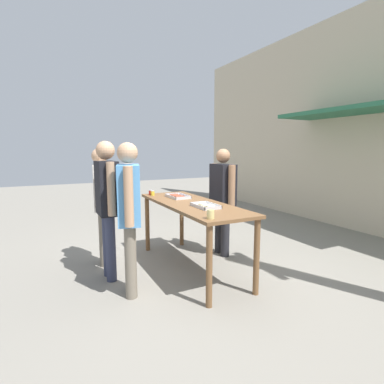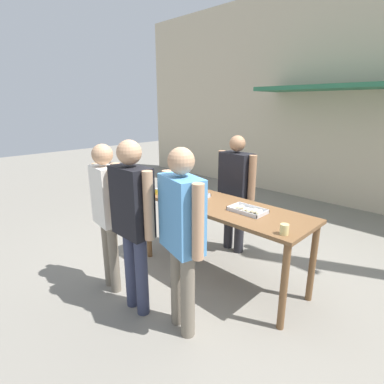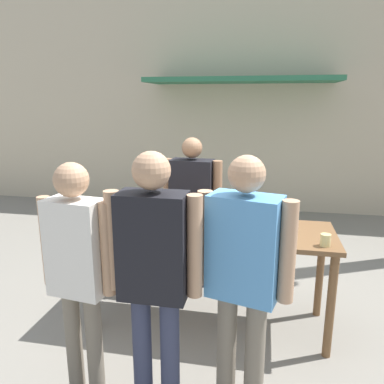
{
  "view_description": "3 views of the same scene",
  "coord_description": "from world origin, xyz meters",
  "px_view_note": "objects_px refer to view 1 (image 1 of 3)",
  "views": [
    {
      "loc": [
        3.63,
        -1.84,
        1.68
      ],
      "look_at": [
        0.0,
        0.0,
        1.1
      ],
      "focal_mm": 28.0,
      "sensor_mm": 36.0,
      "label": 1
    },
    {
      "loc": [
        2.12,
        -2.64,
        2.09
      ],
      "look_at": [
        -0.5,
        0.01,
        1.0
      ],
      "focal_mm": 28.0,
      "sensor_mm": 36.0,
      "label": 2
    },
    {
      "loc": [
        0.45,
        -3.18,
        2.07
      ],
      "look_at": [
        -0.31,
        0.7,
        1.1
      ],
      "focal_mm": 35.0,
      "sensor_mm": 36.0,
      "label": 3
    }
  ],
  "objects_px": {
    "person_customer_with_cup": "(129,206)",
    "person_customer_waiting_in_line": "(107,198)",
    "person_customer_holding_hotdog": "(101,195)",
    "condiment_jar_mustard": "(151,192)",
    "food_tray_buns": "(206,206)",
    "condiment_jar_ketchup": "(153,193)",
    "person_server_behind_table": "(223,193)",
    "food_tray_sausages": "(178,197)",
    "beer_cup": "(211,214)"
  },
  "relations": [
    {
      "from": "person_customer_with_cup",
      "to": "person_customer_waiting_in_line",
      "type": "relative_size",
      "value": 0.98
    },
    {
      "from": "person_customer_holding_hotdog",
      "to": "person_customer_with_cup",
      "type": "height_order",
      "value": "person_customer_with_cup"
    },
    {
      "from": "condiment_jar_mustard",
      "to": "food_tray_buns",
      "type": "bearing_deg",
      "value": 11.56
    },
    {
      "from": "condiment_jar_ketchup",
      "to": "condiment_jar_mustard",
      "type": "bearing_deg",
      "value": -178.05
    },
    {
      "from": "condiment_jar_mustard",
      "to": "person_customer_holding_hotdog",
      "type": "relative_size",
      "value": 0.05
    },
    {
      "from": "person_server_behind_table",
      "to": "person_customer_waiting_in_line",
      "type": "xyz_separation_m",
      "value": [
        0.11,
        -1.8,
        0.07
      ]
    },
    {
      "from": "condiment_jar_ketchup",
      "to": "person_customer_holding_hotdog",
      "type": "relative_size",
      "value": 0.05
    },
    {
      "from": "person_customer_with_cup",
      "to": "person_customer_waiting_in_line",
      "type": "xyz_separation_m",
      "value": [
        -0.55,
        -0.13,
        0.02
      ]
    },
    {
      "from": "person_customer_waiting_in_line",
      "to": "food_tray_sausages",
      "type": "bearing_deg",
      "value": -75.12
    },
    {
      "from": "condiment_jar_ketchup",
      "to": "person_server_behind_table",
      "type": "height_order",
      "value": "person_server_behind_table"
    },
    {
      "from": "person_customer_holding_hotdog",
      "to": "condiment_jar_ketchup",
      "type": "bearing_deg",
      "value": -72.42
    },
    {
      "from": "beer_cup",
      "to": "person_server_behind_table",
      "type": "relative_size",
      "value": 0.06
    },
    {
      "from": "condiment_jar_mustard",
      "to": "condiment_jar_ketchup",
      "type": "distance_m",
      "value": 0.09
    },
    {
      "from": "condiment_jar_ketchup",
      "to": "beer_cup",
      "type": "height_order",
      "value": "beer_cup"
    },
    {
      "from": "food_tray_sausages",
      "to": "person_customer_holding_hotdog",
      "type": "bearing_deg",
      "value": -101.84
    },
    {
      "from": "beer_cup",
      "to": "person_customer_with_cup",
      "type": "xyz_separation_m",
      "value": [
        -0.6,
        -0.72,
        0.05
      ]
    },
    {
      "from": "person_server_behind_table",
      "to": "person_customer_with_cup",
      "type": "distance_m",
      "value": 1.8
    },
    {
      "from": "beer_cup",
      "to": "person_customer_holding_hotdog",
      "type": "height_order",
      "value": "person_customer_holding_hotdog"
    },
    {
      "from": "food_tray_buns",
      "to": "condiment_jar_mustard",
      "type": "bearing_deg",
      "value": -168.44
    },
    {
      "from": "food_tray_buns",
      "to": "condiment_jar_ketchup",
      "type": "relative_size",
      "value": 5.09
    },
    {
      "from": "food_tray_sausages",
      "to": "person_customer_holding_hotdog",
      "type": "xyz_separation_m",
      "value": [
        -0.23,
        -1.1,
        0.06
      ]
    },
    {
      "from": "condiment_jar_mustard",
      "to": "person_customer_with_cup",
      "type": "bearing_deg",
      "value": -28.35
    },
    {
      "from": "condiment_jar_ketchup",
      "to": "food_tray_sausages",
      "type": "bearing_deg",
      "value": 36.2
    },
    {
      "from": "food_tray_buns",
      "to": "condiment_jar_mustard",
      "type": "distance_m",
      "value": 1.38
    },
    {
      "from": "condiment_jar_ketchup",
      "to": "person_server_behind_table",
      "type": "distance_m",
      "value": 1.12
    },
    {
      "from": "condiment_jar_ketchup",
      "to": "beer_cup",
      "type": "xyz_separation_m",
      "value": [
        1.82,
        0.01,
        0.01
      ]
    },
    {
      "from": "food_tray_sausages",
      "to": "person_customer_waiting_in_line",
      "type": "distance_m",
      "value": 1.16
    },
    {
      "from": "person_server_behind_table",
      "to": "person_customer_holding_hotdog",
      "type": "relative_size",
      "value": 0.99
    },
    {
      "from": "condiment_jar_ketchup",
      "to": "person_customer_waiting_in_line",
      "type": "relative_size",
      "value": 0.04
    },
    {
      "from": "food_tray_sausages",
      "to": "food_tray_buns",
      "type": "bearing_deg",
      "value": -0.09
    },
    {
      "from": "person_customer_holding_hotdog",
      "to": "food_tray_buns",
      "type": "bearing_deg",
      "value": -127.89
    },
    {
      "from": "food_tray_sausages",
      "to": "person_customer_waiting_in_line",
      "type": "xyz_separation_m",
      "value": [
        0.3,
        -1.12,
        0.1
      ]
    },
    {
      "from": "food_tray_sausages",
      "to": "person_customer_with_cup",
      "type": "xyz_separation_m",
      "value": [
        0.84,
        -0.98,
        0.08
      ]
    },
    {
      "from": "food_tray_buns",
      "to": "person_customer_holding_hotdog",
      "type": "relative_size",
      "value": 0.24
    },
    {
      "from": "person_customer_holding_hotdog",
      "to": "person_customer_waiting_in_line",
      "type": "relative_size",
      "value": 0.95
    },
    {
      "from": "food_tray_buns",
      "to": "condiment_jar_ketchup",
      "type": "xyz_separation_m",
      "value": [
        -1.26,
        -0.27,
        0.02
      ]
    },
    {
      "from": "condiment_jar_ketchup",
      "to": "beer_cup",
      "type": "bearing_deg",
      "value": 0.22
    },
    {
      "from": "person_server_behind_table",
      "to": "person_customer_holding_hotdog",
      "type": "height_order",
      "value": "person_customer_holding_hotdog"
    },
    {
      "from": "food_tray_sausages",
      "to": "person_server_behind_table",
      "type": "height_order",
      "value": "person_server_behind_table"
    },
    {
      "from": "person_customer_waiting_in_line",
      "to": "condiment_jar_ketchup",
      "type": "bearing_deg",
      "value": -51.42
    },
    {
      "from": "food_tray_buns",
      "to": "food_tray_sausages",
      "type": "bearing_deg",
      "value": 179.91
    },
    {
      "from": "person_server_behind_table",
      "to": "person_customer_waiting_in_line",
      "type": "height_order",
      "value": "person_customer_waiting_in_line"
    },
    {
      "from": "condiment_jar_ketchup",
      "to": "beer_cup",
      "type": "relative_size",
      "value": 0.8
    },
    {
      "from": "condiment_jar_mustard",
      "to": "beer_cup",
      "type": "xyz_separation_m",
      "value": [
        1.91,
        0.01,
        0.01
      ]
    },
    {
      "from": "condiment_jar_mustard",
      "to": "person_server_behind_table",
      "type": "height_order",
      "value": "person_server_behind_table"
    },
    {
      "from": "condiment_jar_ketchup",
      "to": "person_customer_holding_hotdog",
      "type": "height_order",
      "value": "person_customer_holding_hotdog"
    },
    {
      "from": "condiment_jar_ketchup",
      "to": "person_customer_with_cup",
      "type": "height_order",
      "value": "person_customer_with_cup"
    },
    {
      "from": "condiment_jar_mustard",
      "to": "person_server_behind_table",
      "type": "relative_size",
      "value": 0.05
    },
    {
      "from": "food_tray_sausages",
      "to": "person_server_behind_table",
      "type": "xyz_separation_m",
      "value": [
        0.19,
        0.69,
        0.03
      ]
    },
    {
      "from": "food_tray_sausages",
      "to": "condiment_jar_mustard",
      "type": "height_order",
      "value": "condiment_jar_mustard"
    }
  ]
}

